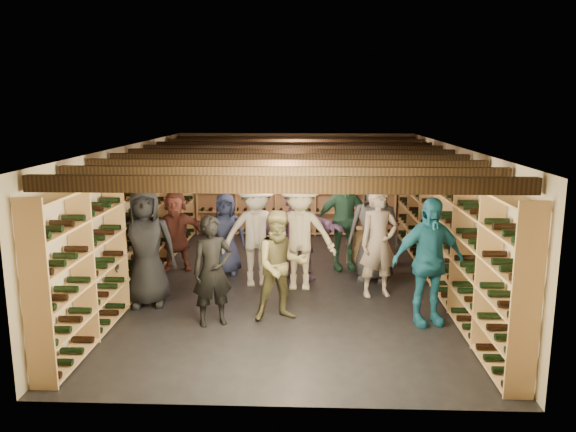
# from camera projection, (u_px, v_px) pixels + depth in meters

# --- Properties ---
(ground) EXTENTS (8.00, 8.00, 0.00)m
(ground) POSITION_uv_depth(u_px,v_px,m) (290.00, 285.00, 9.75)
(ground) COLOR black
(ground) RESTS_ON ground
(walls) EXTENTS (5.52, 8.02, 2.40)m
(walls) POSITION_uv_depth(u_px,v_px,m) (290.00, 217.00, 9.51)
(walls) COLOR #C3B597
(walls) RESTS_ON ground
(ceiling) EXTENTS (5.50, 8.00, 0.01)m
(ceiling) POSITION_uv_depth(u_px,v_px,m) (290.00, 146.00, 9.27)
(ceiling) COLOR beige
(ceiling) RESTS_ON walls
(ceiling_joists) EXTENTS (5.40, 7.12, 0.18)m
(ceiling_joists) POSITION_uv_depth(u_px,v_px,m) (290.00, 155.00, 9.30)
(ceiling_joists) COLOR black
(ceiling_joists) RESTS_ON ground
(wine_rack_left) EXTENTS (0.32, 7.50, 2.15)m
(wine_rack_left) POSITION_uv_depth(u_px,v_px,m) (141.00, 223.00, 9.64)
(wine_rack_left) COLOR tan
(wine_rack_left) RESTS_ON ground
(wine_rack_right) EXTENTS (0.32, 7.50, 2.15)m
(wine_rack_right) POSITION_uv_depth(u_px,v_px,m) (442.00, 226.00, 9.44)
(wine_rack_right) COLOR tan
(wine_rack_right) RESTS_ON ground
(wine_rack_back) EXTENTS (4.70, 0.30, 2.15)m
(wine_rack_back) POSITION_uv_depth(u_px,v_px,m) (296.00, 190.00, 13.29)
(wine_rack_back) COLOR tan
(wine_rack_back) RESTS_ON ground
(crate_stack_left) EXTENTS (0.58, 0.47, 0.51)m
(crate_stack_left) POSITION_uv_depth(u_px,v_px,m) (281.00, 249.00, 11.11)
(crate_stack_left) COLOR tan
(crate_stack_left) RESTS_ON ground
(crate_stack_right) EXTENTS (0.52, 0.37, 0.68)m
(crate_stack_right) POSITION_uv_depth(u_px,v_px,m) (359.00, 245.00, 11.10)
(crate_stack_right) COLOR tan
(crate_stack_right) RESTS_ON ground
(crate_loose) EXTENTS (0.56, 0.43, 0.17)m
(crate_loose) POSITION_uv_depth(u_px,v_px,m) (284.00, 243.00, 12.31)
(crate_loose) COLOR tan
(crate_loose) RESTS_ON ground
(person_0) EXTENTS (1.02, 0.77, 1.88)m
(person_0) POSITION_uv_depth(u_px,v_px,m) (146.00, 246.00, 8.61)
(person_0) COLOR black
(person_0) RESTS_ON ground
(person_1) EXTENTS (0.68, 0.57, 1.57)m
(person_1) POSITION_uv_depth(u_px,v_px,m) (212.00, 271.00, 7.86)
(person_1) COLOR black
(person_1) RESTS_ON ground
(person_2) EXTENTS (0.92, 0.80, 1.61)m
(person_2) POSITION_uv_depth(u_px,v_px,m) (281.00, 266.00, 8.05)
(person_2) COLOR brown
(person_2) RESTS_ON ground
(person_3) EXTENTS (1.24, 0.73, 1.89)m
(person_3) POSITION_uv_depth(u_px,v_px,m) (300.00, 234.00, 9.38)
(person_3) COLOR beige
(person_3) RESTS_ON ground
(person_4) EXTENTS (1.15, 0.71, 1.83)m
(person_4) POSITION_uv_depth(u_px,v_px,m) (428.00, 261.00, 7.87)
(person_4) COLOR #1C6586
(person_4) RESTS_ON ground
(person_5) EXTENTS (1.43, 0.55, 1.51)m
(person_5) POSITION_uv_depth(u_px,v_px,m) (176.00, 231.00, 10.47)
(person_5) COLOR brown
(person_5) RESTS_ON ground
(person_6) EXTENTS (0.76, 0.52, 1.50)m
(person_6) POSITION_uv_depth(u_px,v_px,m) (226.00, 234.00, 10.24)
(person_6) COLOR #232A4D
(person_6) RESTS_ON ground
(person_7) EXTENTS (0.74, 0.59, 1.76)m
(person_7) POSITION_uv_depth(u_px,v_px,m) (379.00, 243.00, 9.03)
(person_7) COLOR gray
(person_7) RESTS_ON ground
(person_8) EXTENTS (0.84, 0.66, 1.68)m
(person_8) POSITION_uv_depth(u_px,v_px,m) (377.00, 227.00, 10.38)
(person_8) COLOR #4F1F28
(person_8) RESTS_ON ground
(person_9) EXTENTS (1.30, 0.89, 1.85)m
(person_9) POSITION_uv_depth(u_px,v_px,m) (256.00, 233.00, 9.57)
(person_9) COLOR #ACA79D
(person_9) RESTS_ON ground
(person_10) EXTENTS (1.14, 0.66, 1.83)m
(person_10) POSITION_uv_depth(u_px,v_px,m) (343.00, 222.00, 10.51)
(person_10) COLOR #28543E
(person_10) RESTS_ON ground
(person_11) EXTENTS (1.62, 0.54, 1.74)m
(person_11) POSITION_uv_depth(u_px,v_px,m) (298.00, 231.00, 9.95)
(person_11) COLOR #825C93
(person_11) RESTS_ON ground
(person_12) EXTENTS (1.06, 0.84, 1.88)m
(person_12) POSITION_uv_depth(u_px,v_px,m) (374.00, 228.00, 9.84)
(person_12) COLOR #333439
(person_12) RESTS_ON ground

